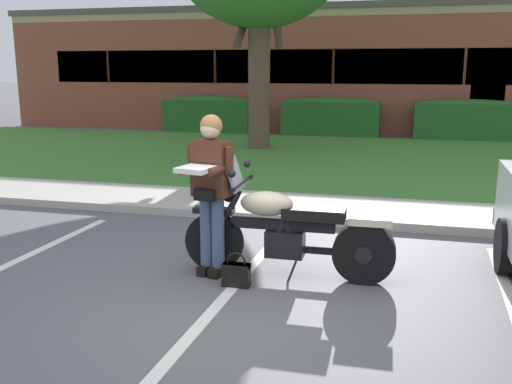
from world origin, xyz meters
TOP-DOWN VIEW (x-y plane):
  - ground_plane at (0.00, 0.00)m, footprint 140.00×140.00m
  - curb_strip at (0.00, 2.98)m, footprint 60.00×0.20m
  - concrete_walk at (0.00, 3.83)m, footprint 60.00×1.50m
  - grass_lawn at (0.00, 8.82)m, footprint 60.00×8.49m
  - stall_stripe_1 at (-0.16, 0.20)m, footprint 0.26×4.40m
  - motorcycle at (0.38, 0.87)m, footprint 2.24×0.82m
  - rider_person at (-0.48, 0.69)m, footprint 0.53×0.63m
  - handbag at (-0.14, 0.44)m, footprint 0.28×0.13m
  - hedge_left at (-4.94, 13.47)m, footprint 2.95×0.90m
  - hedge_center_left at (-0.85, 13.47)m, footprint 3.05×0.90m
  - hedge_center_right at (3.24, 13.47)m, footprint 3.08×0.90m
  - brick_building at (-0.88, 18.48)m, footprint 23.80×8.98m

SIDE VIEW (x-z plane):
  - ground_plane at x=0.00m, z-range 0.00..0.00m
  - stall_stripe_1 at x=-0.16m, z-range 0.00..0.01m
  - grass_lawn at x=0.00m, z-range 0.00..0.06m
  - concrete_walk at x=0.00m, z-range 0.00..0.08m
  - curb_strip at x=0.00m, z-range 0.00..0.12m
  - handbag at x=-0.14m, z-range -0.04..0.32m
  - motorcycle at x=0.38m, z-range -0.14..1.12m
  - hedge_left at x=-4.94m, z-range 0.03..1.27m
  - hedge_center_left at x=-0.85m, z-range 0.03..1.27m
  - hedge_center_right at x=3.24m, z-range 0.03..1.27m
  - rider_person at x=-0.48m, z-range 0.15..1.86m
  - brick_building at x=-0.88m, z-range 0.00..4.19m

